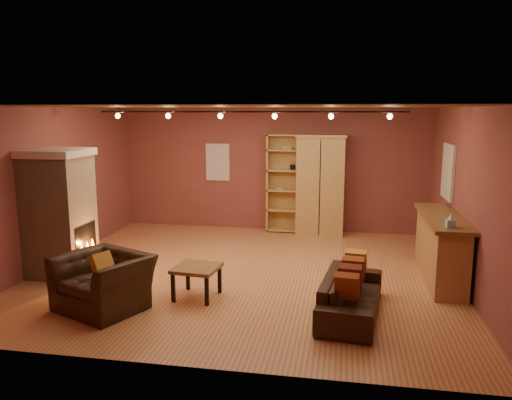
% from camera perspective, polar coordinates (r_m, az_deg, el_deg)
% --- Properties ---
extents(floor, '(7.00, 7.00, 0.00)m').
position_cam_1_polar(floor, '(8.65, -1.21, -8.27)').
color(floor, '#A3623A').
rests_on(floor, ground).
extents(ceiling, '(7.00, 7.00, 0.00)m').
position_cam_1_polar(ceiling, '(8.21, -1.28, 10.61)').
color(ceiling, brown).
rests_on(ceiling, back_wall).
extents(back_wall, '(7.00, 0.02, 2.80)m').
position_cam_1_polar(back_wall, '(11.49, 1.95, 3.50)').
color(back_wall, brown).
rests_on(back_wall, floor).
extents(left_wall, '(0.02, 6.50, 2.80)m').
position_cam_1_polar(left_wall, '(9.63, -22.13, 1.44)').
color(left_wall, brown).
rests_on(left_wall, floor).
extents(right_wall, '(0.02, 6.50, 2.80)m').
position_cam_1_polar(right_wall, '(8.37, 22.96, 0.16)').
color(right_wall, brown).
rests_on(right_wall, floor).
extents(fireplace, '(1.01, 0.98, 2.12)m').
position_cam_1_polar(fireplace, '(8.94, -21.52, -1.36)').
color(fireplace, tan).
rests_on(fireplace, floor).
extents(back_window, '(0.56, 0.04, 0.86)m').
position_cam_1_polar(back_window, '(11.71, -4.39, 4.34)').
color(back_window, silver).
rests_on(back_window, back_wall).
extents(bookcase, '(0.91, 0.35, 2.22)m').
position_cam_1_polar(bookcase, '(11.36, 3.59, 2.03)').
color(bookcase, tan).
rests_on(bookcase, floor).
extents(armoire, '(1.10, 0.63, 2.23)m').
position_cam_1_polar(armoire, '(11.14, 7.38, 1.74)').
color(armoire, tan).
rests_on(armoire, floor).
extents(bar_counter, '(0.60, 2.24, 1.07)m').
position_cam_1_polar(bar_counter, '(8.68, 20.35, -5.11)').
color(bar_counter, tan).
rests_on(bar_counter, floor).
extents(tissue_box, '(0.11, 0.11, 0.21)m').
position_cam_1_polar(tissue_box, '(7.71, 21.35, -2.32)').
color(tissue_box, '#81B2CE').
rests_on(tissue_box, bar_counter).
extents(right_window, '(0.05, 0.90, 1.00)m').
position_cam_1_polar(right_window, '(9.69, 21.10, 3.05)').
color(right_window, silver).
rests_on(right_window, right_wall).
extents(loveseat, '(0.75, 1.90, 0.77)m').
position_cam_1_polar(loveseat, '(6.99, 10.84, -9.79)').
color(loveseat, black).
rests_on(loveseat, floor).
extents(armchair, '(1.38, 1.17, 1.03)m').
position_cam_1_polar(armchair, '(7.32, -17.09, -7.97)').
color(armchair, black).
rests_on(armchair, floor).
extents(coffee_table, '(0.69, 0.69, 0.48)m').
position_cam_1_polar(coffee_table, '(7.49, -6.79, -8.05)').
color(coffee_table, brown).
rests_on(coffee_table, floor).
extents(track_rail, '(5.20, 0.09, 0.13)m').
position_cam_1_polar(track_rail, '(8.40, -1.01, 9.82)').
color(track_rail, black).
rests_on(track_rail, ceiling).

